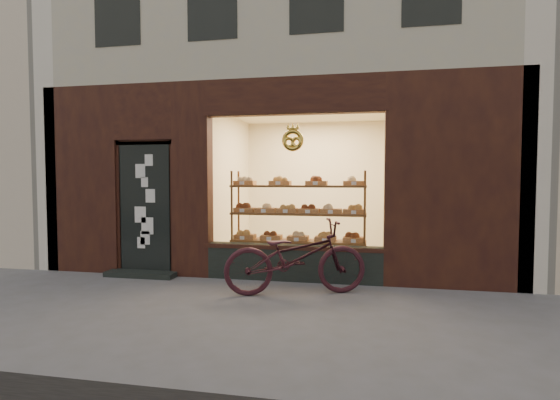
# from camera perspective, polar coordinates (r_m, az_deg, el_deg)

# --- Properties ---
(ground) EXTENTS (90.00, 90.00, 0.00)m
(ground) POSITION_cam_1_polar(r_m,az_deg,el_deg) (5.00, -7.75, -15.66)
(ground) COLOR #565656
(display_shelf) EXTENTS (2.20, 0.45, 1.70)m
(display_shelf) POSITION_cam_1_polar(r_m,az_deg,el_deg) (7.14, 2.38, -2.88)
(display_shelf) COLOR brown
(display_shelf) RESTS_ON ground
(bicycle) EXTENTS (2.05, 1.25, 1.02)m
(bicycle) POSITION_cam_1_polar(r_m,az_deg,el_deg) (5.99, 2.02, -7.46)
(bicycle) COLOR #34141C
(bicycle) RESTS_ON ground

